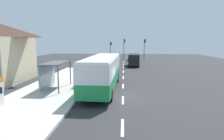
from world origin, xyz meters
The scene contains 20 objects.
ground_plane centered at (0.00, 14.00, -0.02)m, with size 56.00×92.00×0.04m, color #2D2D30.
sidewalk_platform centered at (-6.40, 2.00, 0.09)m, with size 6.20×30.00×0.18m, color beige.
lane_stripe_seg_0 centered at (0.25, -6.00, 0.01)m, with size 0.16×2.20×0.01m, color silver.
lane_stripe_seg_1 centered at (0.25, -1.00, 0.01)m, with size 0.16×2.20×0.01m, color silver.
lane_stripe_seg_2 centered at (0.25, 4.00, 0.01)m, with size 0.16×2.20×0.01m, color silver.
lane_stripe_seg_3 centered at (0.25, 9.00, 0.01)m, with size 0.16×2.20×0.01m, color silver.
lane_stripe_seg_4 centered at (0.25, 14.00, 0.01)m, with size 0.16×2.20×0.01m, color silver.
lane_stripe_seg_5 centered at (0.25, 19.00, 0.01)m, with size 0.16×2.20×0.01m, color silver.
lane_stripe_seg_6 centered at (0.25, 24.00, 0.01)m, with size 0.16×2.20×0.01m, color silver.
lane_stripe_seg_7 centered at (0.25, 29.00, 0.01)m, with size 0.16×2.20×0.01m, color silver.
bus centered at (-1.71, 2.36, 1.84)m, with size 2.90×11.09×3.21m.
white_van centered at (2.20, 21.27, 1.34)m, with size 2.20×5.27×2.30m.
sedan_near centered at (2.30, 31.50, 0.79)m, with size 1.88×4.42×1.52m.
recycling_bin_yellow centered at (-4.20, 2.28, 0.66)m, with size 0.52×0.52×0.95m, color yellow.
recycling_bin_blue centered at (-4.20, 2.98, 0.66)m, with size 0.52×0.52×0.95m, color blue.
recycling_bin_red centered at (-4.20, 3.68, 0.66)m, with size 0.52×0.52×0.95m, color red.
traffic_light_near_side centered at (5.50, 33.69, 3.51)m, with size 0.49×0.28×5.31m.
traffic_light_far_side centered at (-3.10, 34.49, 3.09)m, with size 0.49×0.28×4.62m.
traffic_light_median centered at (0.40, 35.29, 3.54)m, with size 0.49×0.28×5.36m.
bus_shelter centered at (-6.41, 1.80, 2.10)m, with size 1.80×4.00×2.50m.
Camera 1 is at (0.28, -16.08, 4.59)m, focal length 31.38 mm.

